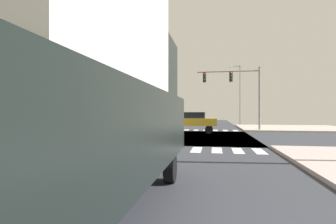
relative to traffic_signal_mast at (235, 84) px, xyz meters
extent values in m
cube|color=#33353D|center=(-6.14, -6.92, -4.74)|extent=(14.00, 90.00, 0.05)
cube|color=#33353D|center=(-6.14, -6.92, -4.74)|extent=(90.00, 12.00, 0.05)
cube|color=#B2ADA3|center=(6.86, 5.08, -4.65)|extent=(12.00, 12.00, 0.14)
cube|color=#B6ACA6|center=(-19.14, 5.08, -4.65)|extent=(12.00, 12.00, 0.14)
cube|color=white|center=(-12.89, -14.22, -4.71)|extent=(0.50, 2.00, 0.01)
cube|color=white|center=(-11.89, -14.22, -4.71)|extent=(0.50, 2.00, 0.01)
cube|color=white|center=(-10.89, -14.22, -4.71)|extent=(0.50, 2.00, 0.01)
cube|color=white|center=(-9.89, -14.22, -4.71)|extent=(0.50, 2.00, 0.01)
cube|color=white|center=(-8.89, -14.22, -4.71)|extent=(0.50, 2.00, 0.01)
cube|color=white|center=(-7.89, -14.22, -4.71)|extent=(0.50, 2.00, 0.01)
cube|color=white|center=(-6.89, -14.22, -4.71)|extent=(0.50, 2.00, 0.01)
cube|color=white|center=(-5.89, -14.22, -4.71)|extent=(0.50, 2.00, 0.01)
cube|color=white|center=(-4.89, -14.22, -4.71)|extent=(0.50, 2.00, 0.01)
cube|color=white|center=(-3.89, -14.22, -4.71)|extent=(0.50, 2.00, 0.01)
cube|color=white|center=(-2.89, -14.22, -4.71)|extent=(0.50, 2.00, 0.01)
cube|color=white|center=(-1.89, -14.22, -4.71)|extent=(0.50, 2.00, 0.01)
cube|color=white|center=(-0.89, -14.22, -4.71)|extent=(0.50, 2.00, 0.01)
cube|color=white|center=(0.11, -14.22, -4.71)|extent=(0.50, 2.00, 0.01)
cube|color=white|center=(-12.89, 0.38, -4.71)|extent=(0.50, 2.00, 0.01)
cube|color=white|center=(-11.89, 0.38, -4.71)|extent=(0.50, 2.00, 0.01)
cube|color=white|center=(-10.89, 0.38, -4.71)|extent=(0.50, 2.00, 0.01)
cube|color=white|center=(-9.89, 0.38, -4.71)|extent=(0.50, 2.00, 0.01)
cube|color=white|center=(-8.89, 0.38, -4.71)|extent=(0.50, 2.00, 0.01)
cube|color=white|center=(-7.89, 0.38, -4.71)|extent=(0.50, 2.00, 0.01)
cube|color=white|center=(-6.89, 0.38, -4.71)|extent=(0.50, 2.00, 0.01)
cube|color=white|center=(-5.89, 0.38, -4.71)|extent=(0.50, 2.00, 0.01)
cube|color=white|center=(-4.89, 0.38, -4.71)|extent=(0.50, 2.00, 0.01)
cube|color=white|center=(-3.89, 0.38, -4.71)|extent=(0.50, 2.00, 0.01)
cube|color=white|center=(-2.89, 0.38, -4.71)|extent=(0.50, 2.00, 0.01)
cube|color=white|center=(-1.89, 0.38, -4.71)|extent=(0.50, 2.00, 0.01)
cube|color=white|center=(-0.89, 0.38, -4.71)|extent=(0.50, 2.00, 0.01)
cube|color=white|center=(0.11, 0.38, -4.71)|extent=(0.50, 2.00, 0.01)
cylinder|color=gray|center=(2.41, 0.02, -1.52)|extent=(0.20, 0.20, 6.40)
cylinder|color=gray|center=(-0.66, 0.02, 1.28)|extent=(6.14, 0.14, 0.14)
cube|color=#1E5123|center=(-0.36, 0.02, 0.73)|extent=(0.32, 0.40, 1.00)
sphere|color=red|center=(-0.36, -0.22, 1.04)|extent=(0.22, 0.22, 0.22)
sphere|color=black|center=(-0.36, -0.22, 0.73)|extent=(0.22, 0.22, 0.22)
sphere|color=black|center=(-0.36, -0.22, 0.42)|extent=(0.22, 0.22, 0.22)
cube|color=#1E5123|center=(-3.00, 0.02, 0.73)|extent=(0.32, 0.40, 1.00)
sphere|color=red|center=(-3.00, -0.22, 1.04)|extent=(0.22, 0.22, 0.22)
sphere|color=black|center=(-3.00, -0.22, 0.73)|extent=(0.22, 0.22, 0.22)
sphere|color=black|center=(-3.00, -0.22, 0.42)|extent=(0.22, 0.22, 0.22)
cylinder|color=gray|center=(1.87, 14.35, -0.23)|extent=(0.16, 0.16, 8.98)
cylinder|color=gray|center=(1.17, 14.35, 4.16)|extent=(1.40, 0.10, 0.10)
ellipsoid|color=silver|center=(0.47, 14.35, 4.11)|extent=(0.60, 0.32, 0.20)
cube|color=#BDA295|center=(-25.29, 5.25, -2.59)|extent=(11.52, 9.42, 4.25)
cube|color=#C593A2|center=(-25.29, 5.25, -0.27)|extent=(11.82, 9.72, 0.40)
cube|color=black|center=(-18.03, 1.54, -3.82)|extent=(0.24, 2.20, 1.80)
cylinder|color=black|center=(-10.42, 32.34, -4.38)|extent=(0.26, 0.68, 0.68)
cylinder|color=black|center=(-11.86, 32.34, -4.38)|extent=(0.26, 0.68, 0.68)
cylinder|color=black|center=(-10.42, 35.26, -4.38)|extent=(0.26, 0.68, 0.68)
cylinder|color=black|center=(-11.86, 35.26, -4.38)|extent=(0.26, 0.68, 0.68)
cube|color=black|center=(-11.14, 33.80, -3.71)|extent=(1.80, 4.30, 0.66)
cube|color=black|center=(-11.14, 33.80, -3.11)|extent=(1.55, 2.24, 0.54)
cylinder|color=black|center=(-2.48, -2.70, -4.38)|extent=(0.68, 0.26, 0.68)
cylinder|color=black|center=(-2.48, -4.14, -4.38)|extent=(0.68, 0.26, 0.68)
cylinder|color=black|center=(-5.41, -2.70, -4.38)|extent=(0.68, 0.26, 0.68)
cylinder|color=black|center=(-5.41, -4.14, -4.38)|extent=(0.68, 0.26, 0.68)
cube|color=gold|center=(-3.94, -3.42, -3.71)|extent=(4.30, 1.80, 0.66)
cube|color=black|center=(-3.94, -3.42, -3.11)|extent=(2.24, 1.55, 0.54)
cylinder|color=black|center=(-8.64, -2.70, -4.38)|extent=(0.68, 0.26, 0.68)
cylinder|color=black|center=(-8.64, -4.14, -4.38)|extent=(0.68, 0.26, 0.68)
cylinder|color=black|center=(-11.56, -2.70, -4.38)|extent=(0.68, 0.26, 0.68)
cylinder|color=black|center=(-11.56, -4.14, -4.38)|extent=(0.68, 0.26, 0.68)
cube|color=gold|center=(-10.10, -3.42, -3.71)|extent=(4.30, 1.80, 0.66)
cube|color=black|center=(-10.10, -3.42, -3.11)|extent=(2.24, 1.55, 0.54)
cylinder|color=black|center=(-10.42, 22.23, -4.38)|extent=(0.26, 0.68, 0.68)
cylinder|color=black|center=(-11.86, 22.23, -4.38)|extent=(0.26, 0.68, 0.68)
cylinder|color=black|center=(-10.42, 25.16, -4.38)|extent=(0.26, 0.68, 0.68)
cylinder|color=black|center=(-11.86, 25.16, -4.38)|extent=(0.26, 0.68, 0.68)
cube|color=black|center=(-11.14, 23.70, -3.71)|extent=(1.80, 4.30, 0.66)
cube|color=black|center=(-11.14, 23.70, -3.11)|extent=(1.55, 2.24, 0.54)
cylinder|color=black|center=(-5.10, -20.57, -4.32)|extent=(0.26, 0.80, 0.80)
cylinder|color=black|center=(-3.18, -20.57, -4.32)|extent=(0.26, 0.80, 0.80)
cube|color=black|center=(-4.14, -23.02, -3.18)|extent=(2.40, 7.20, 1.49)
cube|color=black|center=(-4.14, -20.86, -1.69)|extent=(2.11, 2.02, 1.49)
camera|label=1|loc=(-2.03, -27.63, -2.84)|focal=28.66mm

